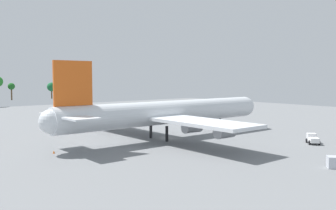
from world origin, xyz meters
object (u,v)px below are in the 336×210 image
object	(u,v)px
pushback_tractor	(128,119)
cargo_airplane	(167,113)
safety_cone_nose	(252,128)
safety_cone_tail	(54,152)
maintenance_van	(313,139)

from	to	relation	value
pushback_tractor	cargo_airplane	bearing A→B (deg)	-107.96
safety_cone_nose	safety_cone_tail	xyz separation A→B (m)	(-57.16, 3.95, -0.07)
safety_cone_nose	safety_cone_tail	distance (m)	57.29
maintenance_van	safety_cone_tail	bearing A→B (deg)	151.40
cargo_airplane	maintenance_van	bearing A→B (deg)	-51.33
pushback_tractor	maintenance_van	size ratio (longest dim) A/B	1.10
cargo_airplane	pushback_tractor	size ratio (longest dim) A/B	12.92
pushback_tractor	safety_cone_tail	distance (m)	51.17
cargo_airplane	safety_cone_tail	distance (m)	28.75
pushback_tractor	maintenance_van	bearing A→B (deg)	-80.44
pushback_tractor	safety_cone_tail	xyz separation A→B (m)	(-39.02, -33.09, -0.89)
pushback_tractor	safety_cone_nose	distance (m)	41.25
pushback_tractor	safety_cone_tail	size ratio (longest dim) A/B	8.14
maintenance_van	safety_cone_nose	xyz separation A→B (m)	(8.06, 22.83, -0.73)
pushback_tractor	maintenance_van	xyz separation A→B (m)	(10.08, -59.87, -0.09)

